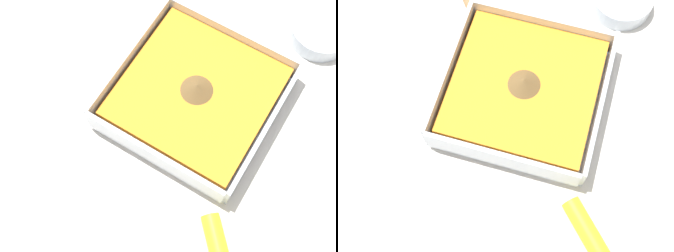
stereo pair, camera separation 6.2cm
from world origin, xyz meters
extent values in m
plane|color=beige|center=(0.00, 0.00, 0.00)|extent=(4.00, 4.00, 0.00)
cube|color=silver|center=(0.00, 0.04, 0.00)|extent=(0.22, 0.22, 0.01)
cube|color=silver|center=(0.00, 0.15, 0.03)|extent=(0.22, 0.01, 0.04)
cube|color=silver|center=(0.00, -0.06, 0.03)|extent=(0.22, 0.01, 0.04)
cube|color=silver|center=(0.10, 0.04, 0.03)|extent=(0.01, 0.21, 0.04)
cube|color=silver|center=(-0.11, 0.04, 0.03)|extent=(0.01, 0.21, 0.04)
cube|color=orange|center=(0.00, 0.04, 0.02)|extent=(0.20, 0.20, 0.03)
cone|color=brown|center=(0.00, 0.04, 0.04)|extent=(0.05, 0.05, 0.01)
cylinder|color=silver|center=(0.19, -0.06, 0.01)|extent=(0.09, 0.09, 0.03)
cylinder|color=brown|center=(0.19, -0.06, 0.01)|extent=(0.08, 0.08, 0.01)
cylinder|color=yellow|center=(-0.17, -0.09, 0.01)|extent=(0.09, 0.09, 0.02)
camera|label=1|loc=(-0.26, -0.07, 0.60)|focal=50.00mm
camera|label=2|loc=(-0.29, -0.02, 0.60)|focal=50.00mm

